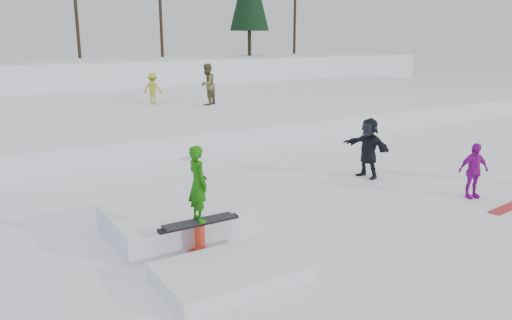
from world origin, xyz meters
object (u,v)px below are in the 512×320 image
spectator_dark (368,148)px  walker_olive (207,84)px  walker_ygreen (153,89)px  jib_rail_feature (187,230)px  spectator_purple (473,171)px

spectator_dark → walker_olive: bearing=172.3°
walker_ygreen → jib_rail_feature: bearing=116.5°
walker_ygreen → spectator_purple: bearing=144.2°
spectator_purple → walker_olive: bearing=110.0°
jib_rail_feature → walker_olive: bearing=61.9°
walker_ygreen → walker_olive: bearing=-172.3°
walker_olive → walker_ygreen: bearing=-72.3°
walker_ygreen → spectator_dark: (1.70, -12.80, -0.67)m
spectator_purple → walker_ygreen: bearing=117.5°
walker_olive → spectator_purple: walker_olive is taller
spectator_purple → jib_rail_feature: jib_rail_feature is taller
walker_olive → jib_rail_feature: (-6.88, -12.90, -1.47)m
walker_olive → spectator_purple: size_ratio=1.37×
walker_olive → spectator_dark: size_ratio=1.11×
walker_ygreen → jib_rail_feature: (-4.77, -14.49, -1.24)m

